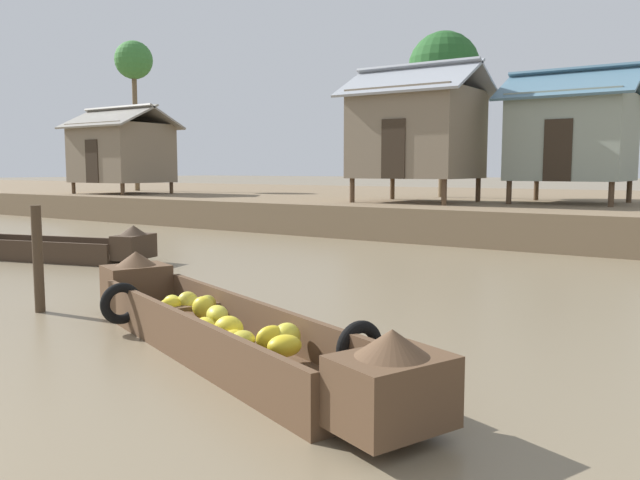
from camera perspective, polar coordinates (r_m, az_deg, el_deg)
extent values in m
plane|color=#7A6B51|center=(11.15, 3.71, -4.23)|extent=(300.00, 300.00, 0.00)
cube|color=#756047|center=(26.49, 22.28, 2.41)|extent=(160.00, 20.00, 0.96)
cube|color=brown|center=(7.24, -8.41, -9.53)|extent=(4.91, 2.66, 0.12)
cube|color=brown|center=(7.38, -5.20, -7.05)|extent=(4.58, 1.79, 0.41)
cube|color=brown|center=(6.99, -11.89, -7.93)|extent=(4.58, 1.79, 0.41)
cube|color=brown|center=(4.94, 6.28, -13.06)|extent=(0.90, 1.03, 0.54)
cone|color=brown|center=(4.83, 6.33, -8.92)|extent=(0.72, 0.72, 0.20)
cube|color=brown|center=(9.65, -15.76, -3.73)|extent=(0.90, 1.03, 0.54)
cone|color=brown|center=(9.60, -15.82, -1.56)|extent=(0.72, 0.72, 0.20)
cube|color=brown|center=(8.09, -11.74, -5.83)|extent=(0.51, 0.92, 0.05)
torus|color=black|center=(6.12, 3.48, -9.42)|extent=(0.30, 0.53, 0.52)
torus|color=black|center=(8.43, -17.01, -5.34)|extent=(0.30, 0.53, 0.52)
ellipsoid|color=yellow|center=(6.44, -4.22, -8.60)|extent=(0.34, 0.37, 0.26)
ellipsoid|color=gold|center=(8.20, -11.52, -5.26)|extent=(0.33, 0.33, 0.24)
ellipsoid|color=yellow|center=(6.48, -2.92, -8.44)|extent=(0.36, 0.37, 0.27)
ellipsoid|color=yellow|center=(6.72, -8.00, -7.73)|extent=(0.38, 0.35, 0.27)
ellipsoid|color=yellow|center=(8.29, -12.80, -5.48)|extent=(0.32, 0.29, 0.23)
ellipsoid|color=yellow|center=(7.23, -8.98, -6.47)|extent=(0.39, 0.38, 0.21)
ellipsoid|color=yellow|center=(8.13, -12.93, -5.63)|extent=(0.25, 0.37, 0.20)
ellipsoid|color=yellow|center=(6.54, -7.43, -8.66)|extent=(0.33, 0.29, 0.21)
ellipsoid|color=yellow|center=(8.09, -9.90, -5.58)|extent=(0.19, 0.29, 0.23)
ellipsoid|color=yellow|center=(7.85, -10.18, -5.84)|extent=(0.34, 0.31, 0.27)
ellipsoid|color=yellow|center=(6.10, -3.13, -9.24)|extent=(0.38, 0.41, 0.21)
ellipsoid|color=yellow|center=(6.96, -10.01, -7.47)|extent=(0.34, 0.30, 0.20)
ellipsoid|color=gold|center=(6.49, -6.84, -8.77)|extent=(0.36, 0.40, 0.20)
ellipsoid|color=gold|center=(8.18, -11.16, -5.48)|extent=(0.24, 0.26, 0.20)
cube|color=#3D2D21|center=(15.98, -23.18, -1.33)|extent=(4.49, 2.25, 0.12)
cube|color=#3D2D21|center=(16.33, -22.00, -0.30)|extent=(4.21, 1.25, 0.35)
cube|color=#3D2D21|center=(15.57, -24.49, -0.70)|extent=(4.21, 1.25, 0.35)
cube|color=#3D2D21|center=(14.42, -15.98, -0.56)|extent=(0.78, 1.06, 0.51)
cone|color=#3D2D21|center=(14.38, -16.02, 0.85)|extent=(0.69, 0.69, 0.20)
cube|color=#3D2D21|center=(16.58, -25.60, -0.30)|extent=(0.46, 1.02, 0.05)
cylinder|color=#4C3826|center=(30.43, -20.77, 4.27)|extent=(0.16, 0.16, 0.49)
cylinder|color=#4C3826|center=(27.81, -16.91, 4.26)|extent=(0.16, 0.16, 0.49)
cylinder|color=#4C3826|center=(32.02, -16.86, 4.49)|extent=(0.16, 0.16, 0.49)
cylinder|color=#4C3826|center=(29.53, -12.88, 4.47)|extent=(0.16, 0.16, 0.49)
cube|color=#7A6B56|center=(29.91, -16.98, 7.26)|extent=(3.67, 3.05, 2.51)
cube|color=#2D2319|center=(28.97, -19.36, 6.52)|extent=(0.80, 0.04, 1.80)
cube|color=gray|center=(29.52, -18.25, 10.21)|extent=(4.37, 2.01, 0.99)
cube|color=gray|center=(30.46, -15.93, 10.15)|extent=(4.37, 2.01, 0.99)
cylinder|color=#4C3826|center=(20.99, 2.83, 4.36)|extent=(0.16, 0.16, 0.77)
cylinder|color=#4C3826|center=(19.51, 10.81, 4.12)|extent=(0.16, 0.16, 0.77)
cylinder|color=#4C3826|center=(23.35, 6.36, 4.52)|extent=(0.16, 0.16, 0.77)
cylinder|color=#4C3826|center=(22.02, 13.68, 4.28)|extent=(0.16, 0.16, 0.77)
cube|color=#7A6B56|center=(21.43, 8.46, 9.10)|extent=(3.58, 3.12, 2.79)
cube|color=#2D2319|center=(20.00, 6.43, 7.93)|extent=(0.80, 0.04, 1.80)
cube|color=#9399A0|center=(20.89, 7.57, 13.86)|extent=(4.28, 2.04, 1.10)
cube|color=#9399A0|center=(22.28, 9.44, 13.34)|extent=(4.28, 2.04, 1.10)
cylinder|color=#4C3826|center=(20.90, 16.21, 4.03)|extent=(0.16, 0.16, 0.71)
cylinder|color=#4C3826|center=(20.17, 24.14, 3.66)|extent=(0.16, 0.16, 0.71)
cylinder|color=#4C3826|center=(23.62, 18.41, 4.18)|extent=(0.16, 0.16, 0.71)
cylinder|color=#4C3826|center=(22.97, 25.44, 3.85)|extent=(0.16, 0.16, 0.71)
cube|color=gray|center=(21.87, 21.22, 8.32)|extent=(3.33, 3.25, 2.63)
cube|color=#2D2319|center=(20.26, 20.08, 7.39)|extent=(0.80, 0.04, 1.80)
cube|color=slate|center=(21.22, 20.87, 12.78)|extent=(4.03, 2.11, 1.06)
cube|color=slate|center=(22.79, 21.87, 12.25)|extent=(4.03, 2.11, 1.06)
cylinder|color=brown|center=(25.45, 10.67, 8.74)|extent=(0.24, 0.24, 4.47)
sphere|color=#235623|center=(25.70, 10.80, 14.61)|extent=(2.66, 2.66, 2.66)
cylinder|color=brown|center=(33.84, -15.83, 9.24)|extent=(0.24, 0.24, 5.98)
sphere|color=#387533|center=(34.20, -16.00, 14.91)|extent=(1.84, 1.84, 1.84)
cylinder|color=#423323|center=(9.99, -23.47, -1.54)|extent=(0.14, 0.14, 1.52)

